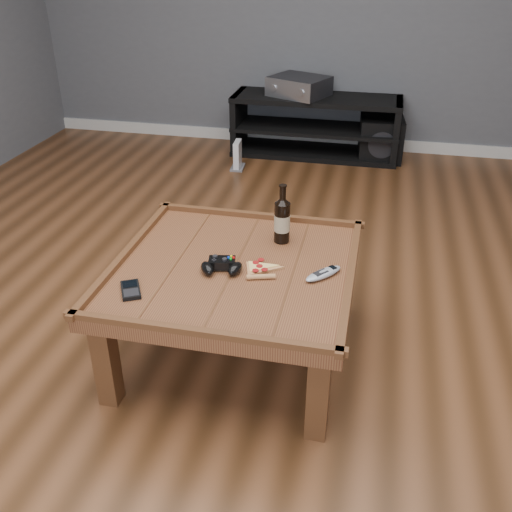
% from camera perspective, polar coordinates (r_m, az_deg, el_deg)
% --- Properties ---
extents(ground, '(6.00, 6.00, 0.00)m').
position_cam_1_polar(ground, '(2.66, -1.97, -9.40)').
color(ground, '#412512').
rests_on(ground, ground).
extents(baseboard, '(5.00, 0.02, 0.10)m').
position_cam_1_polar(baseboard, '(5.28, 6.18, 11.45)').
color(baseboard, silver).
rests_on(baseboard, ground).
extents(coffee_table, '(1.03, 1.03, 0.48)m').
position_cam_1_polar(coffee_table, '(2.44, -2.13, -2.23)').
color(coffee_table, '#512917').
rests_on(coffee_table, ground).
extents(media_console, '(1.40, 0.45, 0.50)m').
position_cam_1_polar(media_console, '(4.99, 5.95, 12.76)').
color(media_console, black).
rests_on(media_console, ground).
extents(beer_bottle, '(0.07, 0.07, 0.28)m').
position_cam_1_polar(beer_bottle, '(2.55, 2.63, 3.70)').
color(beer_bottle, black).
rests_on(beer_bottle, coffee_table).
extents(game_controller, '(0.19, 0.15, 0.05)m').
position_cam_1_polar(game_controller, '(2.36, -3.47, -1.00)').
color(game_controller, black).
rests_on(game_controller, coffee_table).
extents(pizza_slice, '(0.18, 0.24, 0.02)m').
position_cam_1_polar(pizza_slice, '(2.37, 0.37, -1.31)').
color(pizza_slice, tan).
rests_on(pizza_slice, coffee_table).
extents(smartphone, '(0.12, 0.15, 0.02)m').
position_cam_1_polar(smartphone, '(2.29, -12.43, -3.32)').
color(smartphone, black).
rests_on(smartphone, coffee_table).
extents(remote_control, '(0.16, 0.18, 0.03)m').
position_cam_1_polar(remote_control, '(2.34, 6.76, -1.75)').
color(remote_control, '#999FA6').
rests_on(remote_control, coffee_table).
extents(av_receiver, '(0.55, 0.51, 0.15)m').
position_cam_1_polar(av_receiver, '(4.92, 4.32, 16.58)').
color(av_receiver, black).
rests_on(av_receiver, media_console).
extents(subwoofer, '(0.38, 0.38, 0.35)m').
position_cam_1_polar(subwoofer, '(4.99, 12.36, 11.39)').
color(subwoofer, black).
rests_on(subwoofer, ground).
extents(game_console, '(0.11, 0.19, 0.23)m').
position_cam_1_polar(game_console, '(4.69, -1.86, 9.95)').
color(game_console, slate).
rests_on(game_console, ground).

